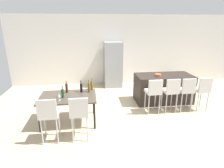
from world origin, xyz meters
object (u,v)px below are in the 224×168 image
at_px(wine_glass_right, 59,95).
at_px(bar_chair_middle, 171,90).
at_px(dining_table, 68,98).
at_px(kitchen_island, 163,88).
at_px(wine_bottle_middle, 81,88).
at_px(bar_chair_left, 154,91).
at_px(dining_chair_near, 48,113).
at_px(bar_chair_far, 202,89).
at_px(fruit_bowl, 158,75).
at_px(potted_plant, 172,77).
at_px(wine_bottle_left, 67,88).
at_px(wine_bottle_corner, 63,93).
at_px(bar_chair_right, 187,89).
at_px(refrigerator, 113,65).
at_px(dining_chair_far, 79,112).
at_px(wine_bottle_far, 92,85).
at_px(wine_bottle_inner, 89,87).

bearing_deg(wine_glass_right, bar_chair_middle, 8.76).
bearing_deg(dining_table, wine_glass_right, -124.87).
relative_size(kitchen_island, wine_bottle_middle, 5.52).
xyz_separation_m(bar_chair_left, dining_chair_near, (-2.70, -1.08, 0.00)).
xyz_separation_m(bar_chair_far, fruit_bowl, (-1.11, 0.72, 0.26)).
bearing_deg(potted_plant, wine_bottle_left, -148.31).
bearing_deg(wine_bottle_middle, wine_bottle_corner, -143.65).
distance_m(bar_chair_left, bar_chair_right, 0.99).
bearing_deg(refrigerator, dining_chair_far, -108.11).
bearing_deg(wine_bottle_corner, kitchen_island, 19.80).
height_order(bar_chair_far, dining_table, bar_chair_far).
height_order(bar_chair_left, wine_bottle_far, wine_bottle_far).
height_order(kitchen_island, wine_bottle_left, wine_bottle_left).
bearing_deg(wine_glass_right, fruit_bowl, 22.16).
xyz_separation_m(kitchen_island, bar_chair_right, (0.36, -0.83, 0.24)).
height_order(bar_chair_far, wine_bottle_corner, same).
bearing_deg(fruit_bowl, dining_chair_near, -149.74).
distance_m(bar_chair_far, wine_bottle_far, 3.25).
height_order(bar_chair_middle, potted_plant, bar_chair_middle).
xyz_separation_m(bar_chair_far, wine_glass_right, (-4.04, -0.47, 0.17)).
relative_size(bar_chair_far, dining_chair_near, 1.00).
relative_size(kitchen_island, bar_chair_left, 1.75).
height_order(wine_bottle_inner, wine_bottle_far, wine_bottle_inner).
bearing_deg(bar_chair_left, dining_chair_far, -152.36).
bearing_deg(bar_chair_left, wine_bottle_corner, -173.22).
bearing_deg(dining_table, wine_bottle_corner, -146.10).
relative_size(bar_chair_far, wine_bottle_inner, 3.01).
distance_m(bar_chair_far, wine_bottle_left, 3.92).
height_order(bar_chair_far, wine_bottle_middle, wine_bottle_middle).
distance_m(bar_chair_right, dining_chair_near, 3.85).
bearing_deg(wine_bottle_middle, bar_chair_left, -1.01).
bearing_deg(dining_chair_far, fruit_bowl, 36.44).
bearing_deg(bar_chair_middle, wine_bottle_left, 178.93).
relative_size(dining_chair_far, wine_bottle_middle, 3.15).
bearing_deg(dining_chair_near, dining_table, 69.34).
bearing_deg(dining_table, fruit_bowl, 18.85).
xyz_separation_m(dining_table, wine_bottle_far, (0.63, 0.41, 0.19)).
bearing_deg(dining_chair_near, wine_glass_right, 76.37).
relative_size(wine_bottle_corner, wine_glass_right, 1.79).
xyz_separation_m(wine_bottle_inner, wine_bottle_far, (0.08, 0.17, 0.00)).
distance_m(bar_chair_middle, dining_chair_near, 3.39).
relative_size(bar_chair_right, dining_chair_near, 1.00).
xyz_separation_m(dining_chair_far, wine_bottle_far, (0.30, 1.26, 0.18)).
distance_m(bar_chair_left, dining_chair_near, 2.91).
relative_size(wine_bottle_inner, refrigerator, 0.19).
bearing_deg(bar_chair_right, refrigerator, 124.01).
xyz_separation_m(kitchen_island, dining_chair_near, (-3.34, -1.90, 0.24)).
xyz_separation_m(bar_chair_middle, wine_bottle_corner, (-3.01, -0.30, 0.16)).
height_order(wine_bottle_corner, wine_glass_right, wine_bottle_corner).
xyz_separation_m(refrigerator, potted_plant, (2.65, -0.01, -0.62)).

